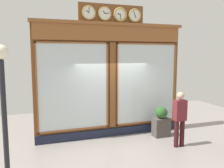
% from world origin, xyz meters
% --- Properties ---
extents(shop_facade, '(5.19, 0.42, 4.40)m').
position_xyz_m(shop_facade, '(-0.00, -0.13, 1.95)').
color(shop_facade, brown).
rests_on(shop_facade, ground_plane).
extents(pedestrian, '(0.36, 0.23, 1.69)m').
position_xyz_m(pedestrian, '(-1.62, 1.57, 0.93)').
color(pedestrian, '#3A1316').
rests_on(pedestrian, ground_plane).
extents(street_lamp, '(0.28, 0.28, 2.99)m').
position_xyz_m(street_lamp, '(3.10, 2.57, 2.02)').
color(street_lamp, black).
rests_on(street_lamp, ground_plane).
extents(planter_box, '(0.56, 0.36, 0.63)m').
position_xyz_m(planter_box, '(-1.58, 0.59, 0.31)').
color(planter_box, '#4C4742').
rests_on(planter_box, ground_plane).
extents(planter_shrub, '(0.41, 0.41, 0.41)m').
position_xyz_m(planter_shrub, '(-1.58, 0.59, 0.83)').
color(planter_shrub, '#285623').
rests_on(planter_shrub, planter_box).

